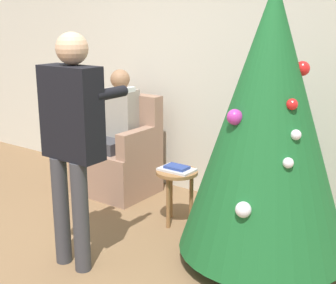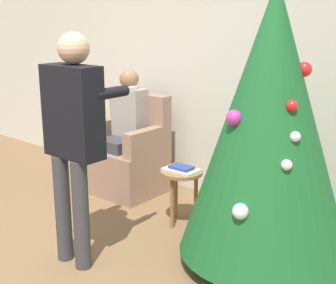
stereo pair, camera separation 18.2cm
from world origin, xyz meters
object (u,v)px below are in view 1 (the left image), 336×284
person_seated (116,126)px  person_standing (72,130)px  armchair (119,158)px  christmas_tree (268,122)px  side_stool (177,180)px

person_seated → person_standing: bearing=-59.5°
armchair → person_seated: 0.35m
armchair → person_standing: person_standing is taller
christmas_tree → person_standing: (-1.11, -0.84, -0.05)m
armchair → person_standing: (0.76, -1.32, 0.67)m
person_seated → person_standing: size_ratio=0.75×
christmas_tree → armchair: size_ratio=2.01×
armchair → side_stool: (0.96, -0.30, 0.04)m
christmas_tree → person_seated: size_ratio=1.60×
side_stool → armchair: bearing=162.6°
christmas_tree → armchair: 2.07m
armchair → christmas_tree: bearing=-14.4°
armchair → person_seated: (0.00, -0.03, 0.35)m
christmas_tree → side_stool: christmas_tree is taller
person_standing → side_stool: bearing=79.0°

